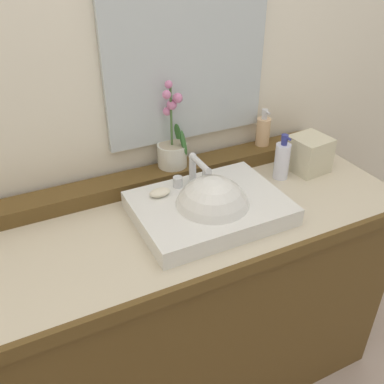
{
  "coord_description": "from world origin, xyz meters",
  "views": [
    {
      "loc": [
        -0.47,
        -1.03,
        1.64
      ],
      "look_at": [
        0.03,
        -0.01,
        0.92
      ],
      "focal_mm": 40.25,
      "sensor_mm": 36.0,
      "label": 1
    }
  ],
  "objects_px": {
    "potted_plant": "(173,147)",
    "tissue_box": "(309,154)",
    "soap_dispenser": "(263,131)",
    "sink_basin": "(211,211)",
    "soap_bar": "(160,192)",
    "lotion_bottle": "(282,160)"
  },
  "relations": [
    {
      "from": "soap_dispenser",
      "to": "lotion_bottle",
      "type": "relative_size",
      "value": 0.85
    },
    {
      "from": "sink_basin",
      "to": "tissue_box",
      "type": "xyz_separation_m",
      "value": [
        0.48,
        0.11,
        0.04
      ]
    },
    {
      "from": "soap_bar",
      "to": "potted_plant",
      "type": "xyz_separation_m",
      "value": [
        0.12,
        0.18,
        0.06
      ]
    },
    {
      "from": "soap_bar",
      "to": "soap_dispenser",
      "type": "distance_m",
      "value": 0.54
    },
    {
      "from": "potted_plant",
      "to": "tissue_box",
      "type": "bearing_deg",
      "value": -19.08
    },
    {
      "from": "sink_basin",
      "to": "soap_dispenser",
      "type": "bearing_deg",
      "value": 36.46
    },
    {
      "from": "potted_plant",
      "to": "soap_dispenser",
      "type": "relative_size",
      "value": 2.16
    },
    {
      "from": "soap_dispenser",
      "to": "tissue_box",
      "type": "height_order",
      "value": "soap_dispenser"
    },
    {
      "from": "sink_basin",
      "to": "potted_plant",
      "type": "xyz_separation_m",
      "value": [
        -0.01,
        0.28,
        0.1
      ]
    },
    {
      "from": "lotion_bottle",
      "to": "tissue_box",
      "type": "bearing_deg",
      "value": 1.62
    },
    {
      "from": "sink_basin",
      "to": "soap_dispenser",
      "type": "height_order",
      "value": "soap_dispenser"
    },
    {
      "from": "tissue_box",
      "to": "potted_plant",
      "type": "bearing_deg",
      "value": 160.92
    },
    {
      "from": "soap_bar",
      "to": "tissue_box",
      "type": "relative_size",
      "value": 0.52
    },
    {
      "from": "potted_plant",
      "to": "tissue_box",
      "type": "distance_m",
      "value": 0.52
    },
    {
      "from": "potted_plant",
      "to": "soap_dispenser",
      "type": "xyz_separation_m",
      "value": [
        0.39,
        0.0,
        -0.01
      ]
    },
    {
      "from": "soap_dispenser",
      "to": "tissue_box",
      "type": "xyz_separation_m",
      "value": [
        0.1,
        -0.17,
        -0.05
      ]
    },
    {
      "from": "sink_basin",
      "to": "tissue_box",
      "type": "height_order",
      "value": "sink_basin"
    },
    {
      "from": "soap_bar",
      "to": "lotion_bottle",
      "type": "relative_size",
      "value": 0.41
    },
    {
      "from": "sink_basin",
      "to": "soap_bar",
      "type": "xyz_separation_m",
      "value": [
        -0.13,
        0.11,
        0.05
      ]
    },
    {
      "from": "soap_bar",
      "to": "soap_dispenser",
      "type": "height_order",
      "value": "soap_dispenser"
    },
    {
      "from": "soap_bar",
      "to": "sink_basin",
      "type": "bearing_deg",
      "value": -39.16
    },
    {
      "from": "soap_dispenser",
      "to": "lotion_bottle",
      "type": "bearing_deg",
      "value": -100.04
    }
  ]
}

